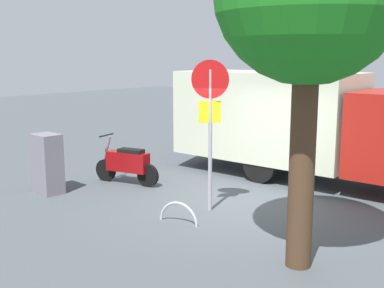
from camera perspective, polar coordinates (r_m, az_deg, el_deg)
ground_plane at (r=10.31m, az=5.78°, el=-7.30°), size 60.00×60.00×0.00m
box_truck_near at (r=12.49m, az=12.89°, el=2.85°), size 8.55×2.32×2.72m
motorcycle at (r=11.97m, az=-7.68°, el=-2.29°), size 1.79×0.68×1.20m
stop_sign at (r=9.54m, az=2.16°, el=3.84°), size 0.71×0.33×3.06m
utility_cabinet at (r=11.50m, az=-16.78°, el=-2.27°), size 0.70×0.54×1.38m
bike_rack_hoop at (r=9.23m, az=-1.62°, el=-9.38°), size 0.85×0.16×0.85m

